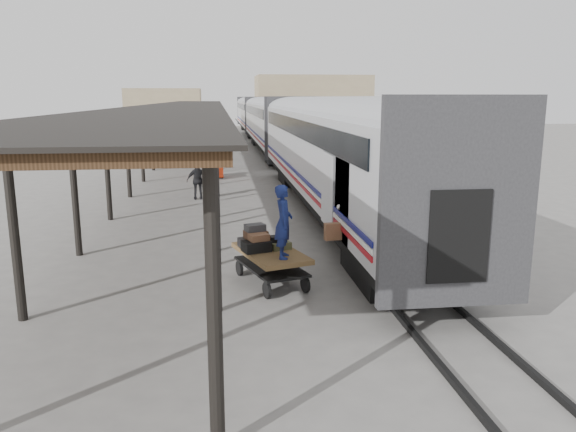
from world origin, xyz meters
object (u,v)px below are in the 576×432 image
at_px(luggage_tug, 215,168).
at_px(porter, 284,222).
at_px(baggage_cart, 271,259).
at_px(pedestrian, 198,180).

relative_size(luggage_tug, porter, 0.78).
distance_m(baggage_cart, luggage_tug, 19.49).
xyz_separation_m(porter, pedestrian, (-2.46, 12.94, -0.86)).
distance_m(luggage_tug, porter, 20.20).
height_order(luggage_tug, pedestrian, pedestrian).
bearing_deg(pedestrian, porter, 96.72).
relative_size(baggage_cart, pedestrian, 1.51).
height_order(baggage_cart, porter, porter).
distance_m(baggage_cart, pedestrian, 12.49).
xyz_separation_m(luggage_tug, pedestrian, (-0.75, -7.15, 0.35)).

